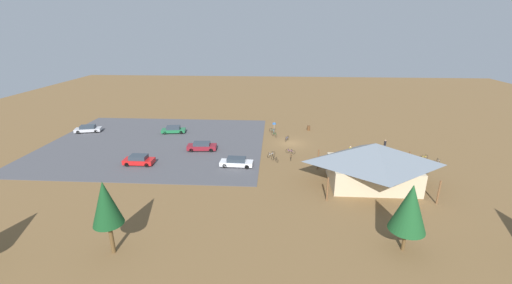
{
  "coord_description": "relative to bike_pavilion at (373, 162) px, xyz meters",
  "views": [
    {
      "loc": [
        2.75,
        53.52,
        19.08
      ],
      "look_at": [
        5.87,
        3.11,
        1.2
      ],
      "focal_mm": 22.96,
      "sensor_mm": 36.0,
      "label": 1
    }
  ],
  "objects": [
    {
      "name": "car_silver_end_stall",
      "position": [
        47.93,
        -18.89,
        -2.42
      ],
      "size": [
        4.94,
        2.87,
        1.33
      ],
      "color": "#BCBCC1",
      "rests_on": "parking_lot_asphalt"
    },
    {
      "name": "bicycle_green_lone_east",
      "position": [
        12.5,
        -18.66,
        -2.75
      ],
      "size": [
        1.06,
        1.54,
        0.89
      ],
      "color": "black",
      "rests_on": "ground"
    },
    {
      "name": "bike_pavilion",
      "position": [
        0.0,
        0.0,
        0.0
      ],
      "size": [
        12.75,
        9.31,
        5.59
      ],
      "color": "#C6B28E",
      "rests_on": "ground"
    },
    {
      "name": "bicycle_yellow_by_bin",
      "position": [
        -10.11,
        -8.81,
        -2.76
      ],
      "size": [
        1.69,
        0.73,
        0.82
      ],
      "color": "black",
      "rests_on": "ground"
    },
    {
      "name": "visitor_at_bikes",
      "position": [
        -5.61,
        -12.9,
        -2.24
      ],
      "size": [
        0.39,
        0.36,
        1.71
      ],
      "color": "#2D3347",
      "rests_on": "ground"
    },
    {
      "name": "bicycle_purple_yard_front",
      "position": [
        9.84,
        -10.18,
        -2.78
      ],
      "size": [
        1.49,
        0.78,
        0.81
      ],
      "color": "black",
      "rests_on": "ground"
    },
    {
      "name": "bicycle_black_yard_left",
      "position": [
        12.32,
        -6.89,
        -2.78
      ],
      "size": [
        1.07,
        1.37,
        0.79
      ],
      "color": "black",
      "rests_on": "ground"
    },
    {
      "name": "parking_lot_asphalt",
      "position": [
        32.91,
        -13.7,
        -3.11
      ],
      "size": [
        36.81,
        30.67,
        0.05
      ],
      "primitive_type": "cube",
      "color": "#4C4C51",
      "rests_on": "ground"
    },
    {
      "name": "bicycle_silver_near_sign",
      "position": [
        -11.64,
        -7.31,
        -2.78
      ],
      "size": [
        0.54,
        1.72,
        0.83
      ],
      "color": "black",
      "rests_on": "ground"
    },
    {
      "name": "pine_center",
      "position": [
        26.53,
        15.01,
        1.83
      ],
      "size": [
        2.59,
        2.59,
        7.04
      ],
      "color": "brown",
      "rests_on": "ground"
    },
    {
      "name": "bicycle_white_edge_south",
      "position": [
        12.87,
        -8.63,
        -2.77
      ],
      "size": [
        1.21,
        1.35,
        0.79
      ],
      "color": "black",
      "rests_on": "ground"
    },
    {
      "name": "car_white_mid_lot",
      "position": [
        17.79,
        -4.51,
        -2.41
      ],
      "size": [
        4.76,
        1.92,
        1.35
      ],
      "color": "white",
      "rests_on": "parking_lot_asphalt"
    },
    {
      "name": "ground",
      "position": [
        9.57,
        -15.05,
        -3.13
      ],
      "size": [
        160.0,
        160.0,
        0.0
      ],
      "primitive_type": "plane",
      "color": "brown",
      "rests_on": "ground"
    },
    {
      "name": "car_red_inner_stall",
      "position": [
        32.05,
        -4.29,
        -2.37
      ],
      "size": [
        4.32,
        1.93,
        1.45
      ],
      "color": "red",
      "rests_on": "parking_lot_asphalt"
    },
    {
      "name": "car_green_aisle_side",
      "position": [
        31.52,
        -19.36,
        -2.41
      ],
      "size": [
        4.59,
        2.34,
        1.37
      ],
      "color": "#1E6B3D",
      "rests_on": "parking_lot_asphalt"
    },
    {
      "name": "pine_east",
      "position": [
        0.59,
        13.05,
        1.2
      ],
      "size": [
        3.18,
        3.18,
        6.55
      ],
      "color": "brown",
      "rests_on": "ground"
    },
    {
      "name": "bicycle_blue_back_row",
      "position": [
        10.21,
        -16.38,
        -2.74
      ],
      "size": [
        0.77,
        1.59,
        0.83
      ],
      "color": "black",
      "rests_on": "ground"
    },
    {
      "name": "car_maroon_by_curb",
      "position": [
        24.16,
        -10.63,
        -2.39
      ],
      "size": [
        4.78,
        2.15,
        1.37
      ],
      "color": "maroon",
      "rests_on": "parking_lot_asphalt"
    },
    {
      "name": "bicycle_teal_yard_right",
      "position": [
        12.91,
        -20.74,
        -2.74
      ],
      "size": [
        1.14,
        1.36,
        0.91
      ],
      "color": "black",
      "rests_on": "ground"
    },
    {
      "name": "visitor_crossing_yard",
      "position": [
        0.66,
        -9.7,
        -2.27
      ],
      "size": [
        0.4,
        0.36,
        1.65
      ],
      "color": "#2D3347",
      "rests_on": "ground"
    },
    {
      "name": "bicycle_orange_edge_north",
      "position": [
        9.86,
        -7.74,
        -2.78
      ],
      "size": [
        0.48,
        1.6,
        0.79
      ],
      "color": "black",
      "rests_on": "ground"
    },
    {
      "name": "trash_bin",
      "position": [
        5.87,
        -22.87,
        -2.68
      ],
      "size": [
        0.6,
        0.6,
        0.9
      ],
      "primitive_type": "cylinder",
      "color": "brown",
      "rests_on": "ground"
    },
    {
      "name": "lot_sign",
      "position": [
        12.57,
        -20.44,
        -1.72
      ],
      "size": [
        0.56,
        0.08,
        2.2
      ],
      "color": "#99999E",
      "rests_on": "ground"
    }
  ]
}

